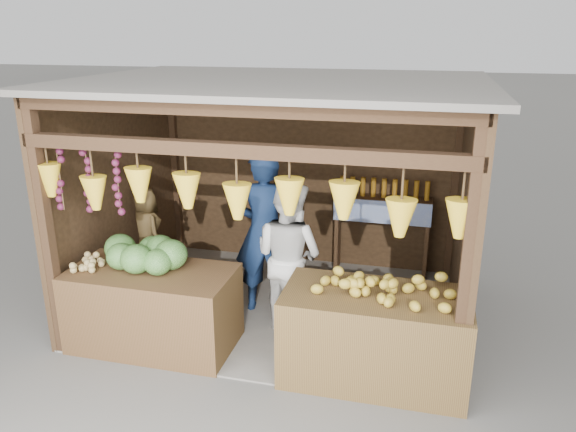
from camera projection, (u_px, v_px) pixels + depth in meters
The scene contains 12 objects.
ground at pixel (280, 308), 6.68m from camera, with size 80.00×80.00×0.00m, color #514F49.
stall_structure at pixel (275, 172), 6.11m from camera, with size 4.30×3.30×2.66m.
back_shelf at pixel (383, 212), 7.33m from camera, with size 1.25×0.32×1.32m.
counter_left at pixel (154, 308), 5.78m from camera, with size 1.67×0.85×0.84m, color #443016.
counter_right at pixel (374, 337), 5.22m from camera, with size 1.70×0.85×0.87m, color #483118.
stool at pixel (151, 281), 7.05m from camera, with size 0.32×0.32×0.30m, color black.
man_standing at pixel (264, 233), 6.34m from camera, with size 0.70×0.46×1.93m, color #122446.
woman_standing at pixel (289, 256), 6.01m from camera, with size 0.82×0.64×1.68m, color silver.
vendor_seated at pixel (147, 230), 6.83m from camera, with size 0.51×0.33×1.05m, color brown.
melon_pile at pixel (143, 253), 5.68m from camera, with size 1.00×0.50×0.32m, color #1A4512, non-canonical shape.
tanfruit_pile at pixel (89, 262), 5.70m from camera, with size 0.34×0.40×0.13m, color #A08549, non-canonical shape.
mango_pile at pixel (385, 284), 5.03m from camera, with size 1.40×0.64×0.22m, color #C4791A, non-canonical shape.
Camera 1 is at (1.56, -5.78, 3.16)m, focal length 35.00 mm.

